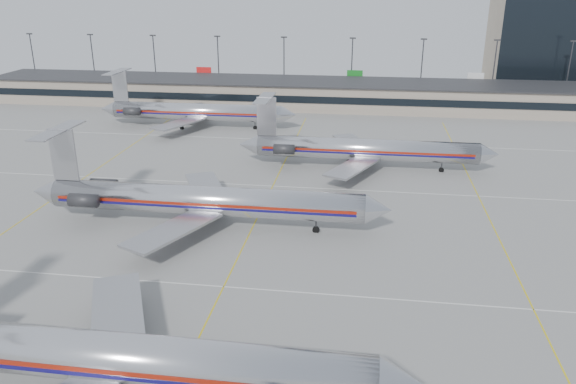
# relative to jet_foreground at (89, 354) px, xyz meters

# --- Properties ---
(ground) EXTENTS (260.00, 260.00, 0.00)m
(ground) POSITION_rel_jet_foreground_xyz_m (5.74, 6.67, -3.54)
(ground) COLOR gray
(ground) RESTS_ON ground
(apron_markings) EXTENTS (160.00, 0.15, 0.02)m
(apron_markings) POSITION_rel_jet_foreground_xyz_m (5.74, 16.67, -3.53)
(apron_markings) COLOR silver
(apron_markings) RESTS_ON ground
(terminal) EXTENTS (162.00, 17.00, 6.25)m
(terminal) POSITION_rel_jet_foreground_xyz_m (5.74, 104.64, -0.38)
(terminal) COLOR gray
(terminal) RESTS_ON ground
(light_mast_row) EXTENTS (163.60, 0.40, 15.28)m
(light_mast_row) POSITION_rel_jet_foreground_xyz_m (5.74, 118.67, 5.04)
(light_mast_row) COLOR #38383D
(light_mast_row) RESTS_ON ground
(distant_building) EXTENTS (30.00, 20.00, 25.00)m
(distant_building) POSITION_rel_jet_foreground_xyz_m (67.74, 134.67, 8.96)
(distant_building) COLOR tan
(distant_building) RESTS_ON ground
(jet_foreground) EXTENTS (46.62, 27.45, 12.20)m
(jet_foreground) POSITION_rel_jet_foreground_xyz_m (0.00, 0.00, 0.00)
(jet_foreground) COLOR silver
(jet_foreground) RESTS_ON ground
(jet_second_row) EXTENTS (45.99, 27.08, 12.04)m
(jet_second_row) POSITION_rel_jet_foreground_xyz_m (-0.98, 31.06, -0.05)
(jet_second_row) COLOR silver
(jet_second_row) RESTS_ON ground
(jet_third_row) EXTENTS (42.05, 25.87, 11.50)m
(jet_third_row) POSITION_rel_jet_foreground_xyz_m (18.54, 57.10, -0.20)
(jet_third_row) COLOR silver
(jet_third_row) RESTS_ON ground
(jet_back_row) EXTENTS (42.29, 26.01, 11.56)m
(jet_back_row) POSITION_rel_jet_foreground_xyz_m (-16.84, 80.23, -0.18)
(jet_back_row) COLOR silver
(jet_back_row) RESTS_ON ground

